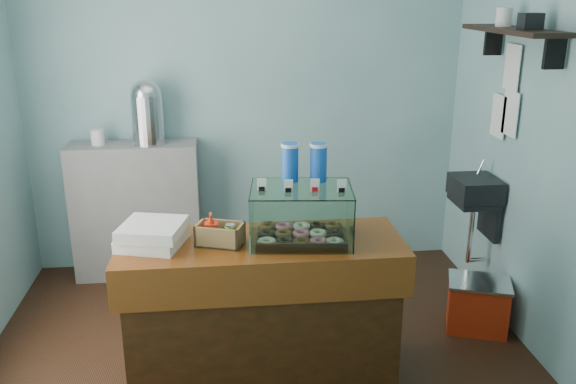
{
  "coord_description": "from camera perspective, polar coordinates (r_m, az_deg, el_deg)",
  "views": [
    {
      "loc": [
        -0.2,
        -3.39,
        2.23
      ],
      "look_at": [
        0.16,
        -0.15,
        1.15
      ],
      "focal_mm": 38.0,
      "sensor_mm": 36.0,
      "label": 1
    }
  ],
  "objects": [
    {
      "name": "pastry_boxes",
      "position": [
        3.42,
        -12.57,
        -3.88
      ],
      "size": [
        0.4,
        0.41,
        0.13
      ],
      "rotation": [
        0.0,
        0.0,
        -0.28
      ],
      "color": "white",
      "rests_on": "counter"
    },
    {
      "name": "display_case",
      "position": [
        3.4,
        1.3,
        -1.72
      ],
      "size": [
        0.6,
        0.47,
        0.53
      ],
      "rotation": [
        0.0,
        0.0,
        -0.1
      ],
      "color": "black",
      "rests_on": "counter"
    },
    {
      "name": "room_shell",
      "position": [
        3.45,
        -2.59,
        9.53
      ],
      "size": [
        3.54,
        3.04,
        2.82
      ],
      "color": "#76A4AD",
      "rests_on": "ground"
    },
    {
      "name": "condiment_crate",
      "position": [
        3.37,
        -6.52,
        -3.87
      ],
      "size": [
        0.29,
        0.22,
        0.18
      ],
      "rotation": [
        0.0,
        0.0,
        -0.33
      ],
      "color": "tan",
      "rests_on": "counter"
    },
    {
      "name": "ground",
      "position": [
        4.06,
        -2.6,
        -15.0
      ],
      "size": [
        3.5,
        3.5,
        0.0
      ],
      "primitive_type": "plane",
      "color": "black",
      "rests_on": "ground"
    },
    {
      "name": "back_shelf",
      "position": [
        5.05,
        -13.96,
        -1.69
      ],
      "size": [
        1.0,
        0.32,
        1.1
      ],
      "primitive_type": "cube",
      "color": "gray",
      "rests_on": "ground"
    },
    {
      "name": "red_cooler",
      "position": [
        4.45,
        17.32,
        -10.02
      ],
      "size": [
        0.49,
        0.43,
        0.36
      ],
      "rotation": [
        0.0,
        0.0,
        -0.34
      ],
      "color": "#B8280E",
      "rests_on": "ground"
    },
    {
      "name": "counter",
      "position": [
        3.61,
        -2.43,
        -11.13
      ],
      "size": [
        1.6,
        0.6,
        0.9
      ],
      "color": "#47230D",
      "rests_on": "ground"
    },
    {
      "name": "coffee_urn",
      "position": [
        4.82,
        -13.03,
        7.45
      ],
      "size": [
        0.27,
        0.27,
        0.5
      ],
      "color": "silver",
      "rests_on": "back_shelf"
    }
  ]
}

